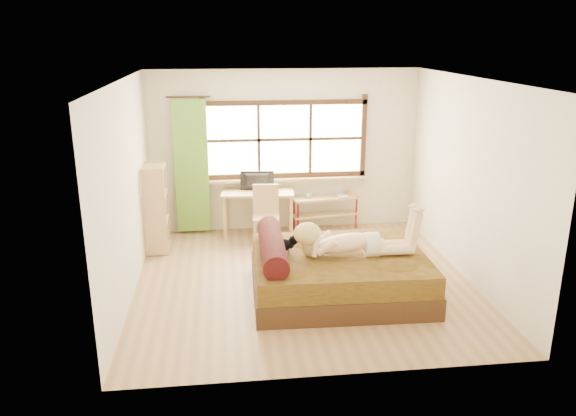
{
  "coord_description": "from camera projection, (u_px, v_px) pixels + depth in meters",
  "views": [
    {
      "loc": [
        -1.03,
        -6.98,
        3.23
      ],
      "look_at": [
        -0.18,
        0.2,
        0.99
      ],
      "focal_mm": 35.0,
      "sensor_mm": 36.0,
      "label": 1
    }
  ],
  "objects": [
    {
      "name": "monitor",
      "position": [
        257.0,
        181.0,
        9.26
      ],
      "size": [
        0.56,
        0.12,
        0.32
      ],
      "primitive_type": "imported",
      "rotation": [
        0.0,
        0.0,
        3.06
      ],
      "color": "black",
      "rests_on": "desk"
    },
    {
      "name": "book",
      "position": [
        337.0,
        196.0,
        9.58
      ],
      "size": [
        0.22,
        0.27,
        0.02
      ],
      "primitive_type": "imported",
      "rotation": [
        0.0,
        0.0,
        0.16
      ],
      "color": "gray",
      "rests_on": "pipe_shelf"
    },
    {
      "name": "wall_left",
      "position": [
        127.0,
        191.0,
        7.04
      ],
      "size": [
        0.0,
        4.5,
        4.5
      ],
      "primitive_type": "plane",
      "rotation": [
        1.57,
        0.0,
        1.57
      ],
      "color": "silver",
      "rests_on": "floor"
    },
    {
      "name": "floor",
      "position": [
        303.0,
        280.0,
        7.69
      ],
      "size": [
        4.5,
        4.5,
        0.0
      ],
      "primitive_type": "plane",
      "color": "#9E754C",
      "rests_on": "ground"
    },
    {
      "name": "cup",
      "position": [
        308.0,
        195.0,
        9.51
      ],
      "size": [
        0.12,
        0.12,
        0.09
      ],
      "primitive_type": "imported",
      "rotation": [
        0.0,
        0.0,
        0.16
      ],
      "color": "gray",
      "rests_on": "pipe_shelf"
    },
    {
      "name": "kitten",
      "position": [
        283.0,
        243.0,
        7.13
      ],
      "size": [
        0.34,
        0.14,
        0.27
      ],
      "primitive_type": null,
      "rotation": [
        0.0,
        0.0,
        -0.03
      ],
      "color": "black",
      "rests_on": "bed"
    },
    {
      "name": "wall_back",
      "position": [
        285.0,
        151.0,
        9.42
      ],
      "size": [
        4.5,
        0.0,
        4.5
      ],
      "primitive_type": "plane",
      "rotation": [
        1.57,
        0.0,
        0.0
      ],
      "color": "silver",
      "rests_on": "floor"
    },
    {
      "name": "wall_right",
      "position": [
        469.0,
        180.0,
        7.54
      ],
      "size": [
        0.0,
        4.5,
        4.5
      ],
      "primitive_type": "plane",
      "rotation": [
        1.57,
        0.0,
        -1.57
      ],
      "color": "silver",
      "rests_on": "floor"
    },
    {
      "name": "ceiling",
      "position": [
        305.0,
        79.0,
        6.89
      ],
      "size": [
        4.5,
        4.5,
        0.0
      ],
      "primitive_type": "plane",
      "rotation": [
        3.14,
        0.0,
        0.0
      ],
      "color": "white",
      "rests_on": "wall_back"
    },
    {
      "name": "curtain",
      "position": [
        192.0,
        167.0,
        9.2
      ],
      "size": [
        0.55,
        0.1,
        2.2
      ],
      "primitive_type": "cube",
      "color": "#569B2A",
      "rests_on": "wall_back"
    },
    {
      "name": "bed",
      "position": [
        335.0,
        272.0,
        7.23
      ],
      "size": [
        2.26,
        1.83,
        0.84
      ],
      "rotation": [
        0.0,
        0.0,
        -0.03
      ],
      "color": "#382010",
      "rests_on": "floor"
    },
    {
      "name": "window",
      "position": [
        285.0,
        142.0,
        9.35
      ],
      "size": [
        2.8,
        0.16,
        1.46
      ],
      "color": "#FFEDBF",
      "rests_on": "wall_back"
    },
    {
      "name": "pipe_shelf",
      "position": [
        326.0,
        205.0,
        9.61
      ],
      "size": [
        1.18,
        0.47,
        0.65
      ],
      "rotation": [
        0.0,
        0.0,
        0.16
      ],
      "color": "tan",
      "rests_on": "floor"
    },
    {
      "name": "woman",
      "position": [
        353.0,
        230.0,
        7.03
      ],
      "size": [
        1.56,
        0.48,
        0.66
      ],
      "primitive_type": null,
      "rotation": [
        0.0,
        0.0,
        -0.03
      ],
      "color": "beige",
      "rests_on": "bed"
    },
    {
      "name": "bookshelf",
      "position": [
        156.0,
        208.0,
        8.6
      ],
      "size": [
        0.34,
        0.59,
        1.35
      ],
      "rotation": [
        0.0,
        0.0,
        0.02
      ],
      "color": "tan",
      "rests_on": "floor"
    },
    {
      "name": "chair",
      "position": [
        266.0,
        211.0,
        9.0
      ],
      "size": [
        0.45,
        0.45,
        0.93
      ],
      "rotation": [
        0.0,
        0.0,
        -0.08
      ],
      "color": "tan",
      "rests_on": "floor"
    },
    {
      "name": "desk",
      "position": [
        258.0,
        197.0,
        9.29
      ],
      "size": [
        1.23,
        0.64,
        0.74
      ],
      "rotation": [
        0.0,
        0.0,
        -0.08
      ],
      "color": "tan",
      "rests_on": "floor"
    },
    {
      "name": "wall_front",
      "position": [
        339.0,
        248.0,
        5.16
      ],
      "size": [
        4.5,
        0.0,
        4.5
      ],
      "primitive_type": "plane",
      "rotation": [
        -1.57,
        0.0,
        0.0
      ],
      "color": "silver",
      "rests_on": "floor"
    }
  ]
}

